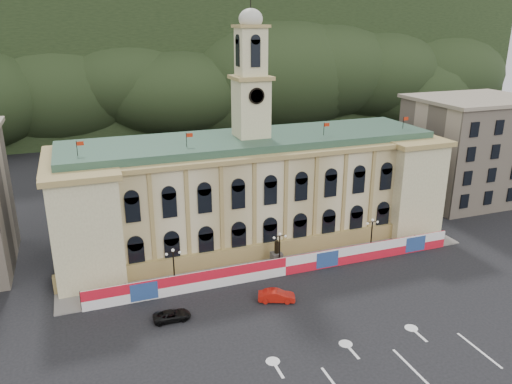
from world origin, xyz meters
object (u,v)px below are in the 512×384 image
object	(u,v)px
red_sedan	(277,296)
black_suv	(172,315)
lamp_center	(280,247)
statue	(277,257)

from	to	relation	value
red_sedan	black_suv	world-z (taller)	red_sedan
red_sedan	black_suv	size ratio (longest dim) A/B	1.09
lamp_center	statue	bearing A→B (deg)	90.00
red_sedan	black_suv	bearing A→B (deg)	109.64
statue	black_suv	size ratio (longest dim) A/B	0.89
statue	red_sedan	xyz separation A→B (m)	(-3.50, -8.52, -0.48)
statue	lamp_center	distance (m)	2.14
statue	black_suv	bearing A→B (deg)	-152.67
red_sedan	black_suv	xyz separation A→B (m)	(-12.26, 0.37, -0.14)
red_sedan	black_suv	distance (m)	12.27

